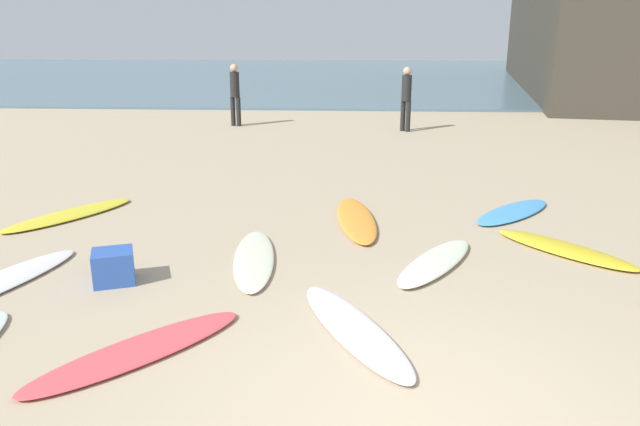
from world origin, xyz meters
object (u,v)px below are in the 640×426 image
(surfboard_9, at_px, (354,329))
(beachgoer_far, at_px, (235,91))
(surfboard_7, at_px, (138,350))
(beachgoer_mid, at_px, (406,95))
(beach_cooler, at_px, (113,267))
(surfboard_0, at_px, (70,215))
(surfboard_10, at_px, (356,219))
(surfboard_5, at_px, (254,259))
(surfboard_8, at_px, (564,249))
(surfboard_3, at_px, (435,262))
(surfboard_6, at_px, (513,212))

(surfboard_9, bearing_deg, beachgoer_far, 79.51)
(surfboard_7, distance_m, beachgoer_far, 13.82)
(surfboard_7, bearing_deg, beachgoer_mid, 117.60)
(beachgoer_mid, height_order, beach_cooler, beachgoer_mid)
(surfboard_0, xyz_separation_m, surfboard_10, (4.47, 0.01, 0.01))
(surfboard_5, relative_size, beach_cooler, 4.79)
(surfboard_0, bearing_deg, surfboard_5, -177.28)
(surfboard_5, height_order, surfboard_10, surfboard_10)
(surfboard_7, height_order, beach_cooler, beach_cooler)
(surfboard_8, bearing_deg, surfboard_7, -9.63)
(surfboard_8, height_order, beach_cooler, beach_cooler)
(surfboard_9, bearing_deg, surfboard_8, 14.83)
(surfboard_5, distance_m, surfboard_9, 2.20)
(surfboard_7, xyz_separation_m, surfboard_10, (1.93, 4.06, 0.01))
(surfboard_3, height_order, surfboard_10, surfboard_3)
(surfboard_9, bearing_deg, beach_cooler, 132.98)
(surfboard_10, xyz_separation_m, beachgoer_mid, (1.39, 8.88, 0.99))
(surfboard_5, relative_size, surfboard_10, 0.91)
(surfboard_5, distance_m, beachgoer_far, 11.65)
(surfboard_0, height_order, beachgoer_mid, beachgoer_mid)
(surfboard_7, distance_m, surfboard_8, 5.49)
(surfboard_10, height_order, beach_cooler, beach_cooler)
(surfboard_3, height_order, beach_cooler, beach_cooler)
(surfboard_5, bearing_deg, beachgoer_far, -85.38)
(surfboard_6, bearing_deg, surfboard_8, 139.33)
(surfboard_6, relative_size, surfboard_10, 0.83)
(surfboard_7, relative_size, surfboard_10, 0.91)
(surfboard_0, distance_m, beachgoer_far, 9.70)
(beachgoer_mid, bearing_deg, surfboard_8, 143.01)
(surfboard_10, bearing_deg, beachgoer_mid, 74.65)
(surfboard_5, bearing_deg, surfboard_9, 117.62)
(surfboard_3, distance_m, surfboard_5, 2.26)
(surfboard_0, bearing_deg, beachgoer_mid, -92.26)
(surfboard_0, bearing_deg, surfboard_7, 153.19)
(surfboard_5, distance_m, beachgoer_mid, 10.99)
(surfboard_9, bearing_deg, surfboard_6, 32.42)
(surfboard_0, relative_size, surfboard_7, 1.05)
(surfboard_3, height_order, beachgoer_mid, beachgoer_mid)
(surfboard_6, bearing_deg, surfboard_0, 46.08)
(surfboard_8, xyz_separation_m, beachgoer_far, (-6.44, 10.76, 1.00))
(surfboard_6, distance_m, beachgoer_mid, 8.45)
(surfboard_3, height_order, surfboard_7, surfboard_3)
(surfboard_6, bearing_deg, surfboard_7, 87.68)
(surfboard_9, height_order, beach_cooler, beach_cooler)
(surfboard_5, xyz_separation_m, surfboard_8, (4.00, 0.58, 0.01))
(surfboard_0, distance_m, surfboard_5, 3.63)
(surfboard_0, relative_size, surfboard_5, 1.04)
(surfboard_0, distance_m, surfboard_6, 6.98)
(surfboard_10, bearing_deg, surfboard_7, -121.91)
(surfboard_6, height_order, beach_cooler, beach_cooler)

